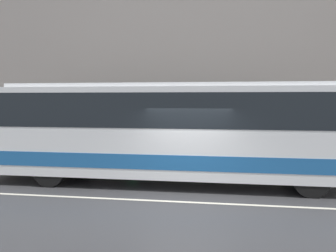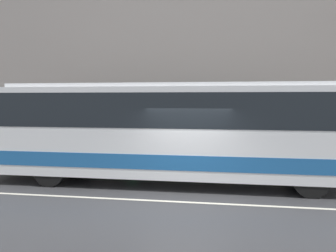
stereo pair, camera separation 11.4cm
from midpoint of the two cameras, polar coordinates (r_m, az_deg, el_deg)
name	(u,v)px [view 1 (the left image)]	position (r m, az deg, el deg)	size (l,w,h in m)	color
ground_plane	(184,202)	(10.27, 2.21, -11.51)	(60.00, 60.00, 0.00)	#38383A
sidewalk	(200,164)	(15.50, 4.73, -5.86)	(60.00, 2.81, 0.15)	gray
building_facade	(204,41)	(16.99, 5.28, 12.81)	(60.00, 0.35, 11.05)	gray
lane_stripe	(184,202)	(10.27, 2.21, -11.49)	(54.00, 0.14, 0.01)	beige
transit_bus	(166,127)	(12.22, -0.52, -0.22)	(11.89, 2.59, 3.26)	white
pedestrian_waiting	(131,145)	(15.57, -5.91, -2.87)	(0.36, 0.36, 1.55)	#1E5933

